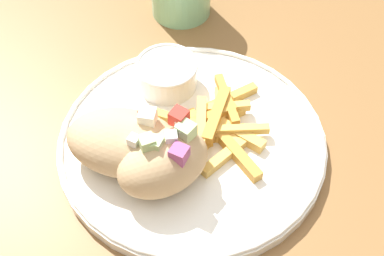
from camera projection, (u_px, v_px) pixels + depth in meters
table at (189, 145)px, 0.71m from camera, size 1.42×1.42×0.73m
plate at (192, 141)px, 0.62m from camera, size 0.31×0.31×0.02m
pita_sandwich_near at (164, 161)px, 0.56m from camera, size 0.11×0.08×0.08m
pita_sandwich_far at (126, 143)px, 0.57m from camera, size 0.15×0.15×0.07m
fries_pile at (220, 124)px, 0.62m from camera, size 0.14×0.14×0.02m
sauce_ramekin at (168, 73)px, 0.66m from camera, size 0.08×0.08×0.04m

